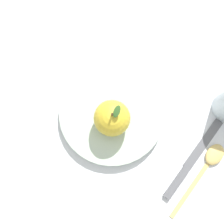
# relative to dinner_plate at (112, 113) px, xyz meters

# --- Properties ---
(ground_plane) EXTENTS (2.40, 2.40, 0.00)m
(ground_plane) POSITION_rel_dinner_plate_xyz_m (0.01, -0.04, -0.01)
(ground_plane) COLOR silver
(dinner_plate) EXTENTS (0.22, 0.22, 0.02)m
(dinner_plate) POSITION_rel_dinner_plate_xyz_m (0.00, 0.00, 0.00)
(dinner_plate) COLOR #B2C6B2
(dinner_plate) RESTS_ON ground_plane
(apple) EXTENTS (0.07, 0.07, 0.09)m
(apple) POSITION_rel_dinner_plate_xyz_m (-0.01, -0.02, 0.04)
(apple) COLOR gold
(apple) RESTS_ON dinner_plate
(knife) EXTENTS (0.19, 0.09, 0.01)m
(knife) POSITION_rel_dinner_plate_xyz_m (0.08, -0.17, -0.01)
(knife) COLOR #59595E
(knife) RESTS_ON ground_plane
(spoon) EXTENTS (0.18, 0.09, 0.01)m
(spoon) POSITION_rel_dinner_plate_xyz_m (0.12, -0.19, -0.01)
(spoon) COLOR #D8B766
(spoon) RESTS_ON ground_plane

